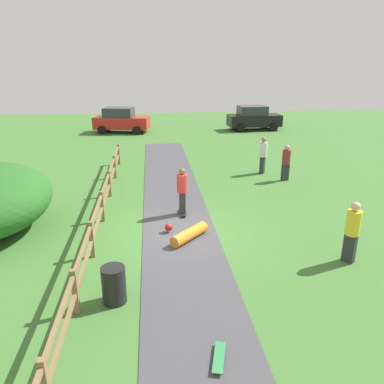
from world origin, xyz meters
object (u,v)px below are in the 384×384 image
object	(u,v)px
parked_car_red	(121,120)
parked_car_black	(254,118)
skater_riding	(182,189)
skateboard_loose	(219,357)
trash_bin	(114,285)
skater_fallen	(188,234)
bystander_maroon	(286,161)
bystander_yellow	(352,229)
bystander_white	(263,153)

from	to	relation	value
parked_car_red	parked_car_black	xyz separation A→B (m)	(10.57, -0.01, 0.00)
skater_riding	skateboard_loose	world-z (taller)	skater_riding
trash_bin	skater_fallen	xyz separation A→B (m)	(2.02, 3.04, -0.25)
trash_bin	parked_car_black	world-z (taller)	parked_car_black
skater_riding	skateboard_loose	bearing A→B (deg)	-89.41
bystander_maroon	skater_riding	bearing A→B (deg)	-144.71
parked_car_red	parked_car_black	world-z (taller)	same
parked_car_black	skater_fallen	bearing A→B (deg)	-110.76
trash_bin	bystander_maroon	xyz separation A→B (m)	(7.18, 8.71, 0.48)
trash_bin	skater_riding	bearing A→B (deg)	68.22
bystander_yellow	parked_car_red	world-z (taller)	parked_car_red
bystander_maroon	bystander_yellow	size ratio (longest dim) A/B	0.95
bystander_yellow	parked_car_black	bearing A→B (deg)	82.09
skater_riding	skateboard_loose	distance (m)	7.23
skater_fallen	bystander_yellow	bearing A→B (deg)	-23.22
bystander_white	bystander_yellow	bearing A→B (deg)	-90.59
parked_car_black	bystander_yellow	bearing A→B (deg)	-97.91
skater_fallen	bystander_maroon	distance (m)	7.71
skater_riding	parked_car_black	size ratio (longest dim) A/B	0.41
skateboard_loose	skater_fallen	bearing A→B (deg)	90.91
bystander_yellow	parked_car_red	size ratio (longest dim) A/B	0.40
skater_fallen	bystander_maroon	size ratio (longest dim) A/B	0.83
parked_car_black	skater_riding	bearing A→B (deg)	-112.95
trash_bin	bystander_white	distance (m)	11.89
trash_bin	bystander_yellow	xyz separation A→B (m)	(6.36, 1.17, 0.54)
skater_riding	trash_bin	bearing A→B (deg)	-111.78
trash_bin	bystander_maroon	distance (m)	11.30
trash_bin	skateboard_loose	size ratio (longest dim) A/B	1.09
bystander_white	trash_bin	bearing A→B (deg)	-122.89
parked_car_black	parked_car_red	bearing A→B (deg)	179.93
skateboard_loose	bystander_white	world-z (taller)	bystander_white
skateboard_loose	parked_car_red	bearing A→B (deg)	97.94
skateboard_loose	bystander_yellow	distance (m)	5.45
bystander_maroon	parked_car_black	size ratio (longest dim) A/B	0.39
skater_fallen	parked_car_black	world-z (taller)	parked_car_black
trash_bin	skater_riding	world-z (taller)	skater_riding
skater_riding	bystander_white	xyz separation A→B (m)	(4.43, 4.91, 0.02)
bystander_white	bystander_maroon	xyz separation A→B (m)	(0.73, -1.26, -0.09)
skater_riding	parked_car_red	xyz separation A→B (m)	(-3.32, 17.15, -0.03)
skateboard_loose	bystander_yellow	xyz separation A→B (m)	(4.26, 3.28, 0.90)
skater_fallen	skateboard_loose	bearing A→B (deg)	-89.09
trash_bin	parked_car_black	xyz separation A→B (m)	(9.28, 22.21, 0.51)
bystander_yellow	skater_riding	bearing A→B (deg)	138.07
skater_riding	parked_car_black	world-z (taller)	parked_car_black
bystander_yellow	bystander_maroon	bearing A→B (deg)	83.80
bystander_maroon	bystander_yellow	xyz separation A→B (m)	(-0.82, -7.54, 0.06)
skateboard_loose	bystander_white	size ratio (longest dim) A/B	0.45
bystander_maroon	parked_car_black	world-z (taller)	parked_car_black
skateboard_loose	parked_car_black	world-z (taller)	parked_car_black
skater_riding	skater_fallen	size ratio (longest dim) A/B	1.25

